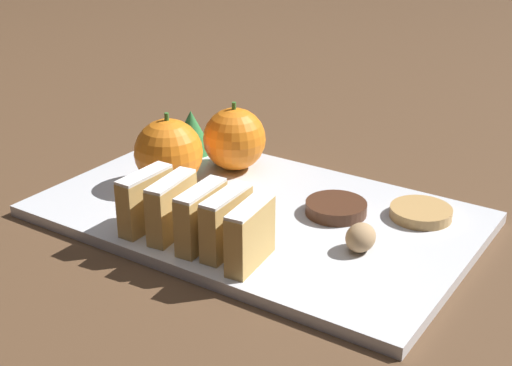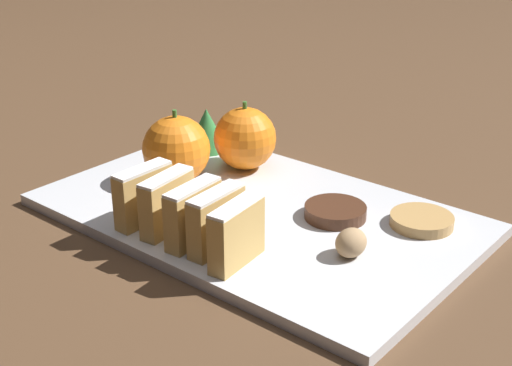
{
  "view_description": "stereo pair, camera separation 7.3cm",
  "coord_description": "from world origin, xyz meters",
  "px_view_note": "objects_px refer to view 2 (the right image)",
  "views": [
    {
      "loc": [
        -0.56,
        -0.37,
        0.34
      ],
      "look_at": [
        0.0,
        0.0,
        0.04
      ],
      "focal_mm": 50.0,
      "sensor_mm": 36.0,
      "label": 1
    },
    {
      "loc": [
        -0.52,
        -0.43,
        0.34
      ],
      "look_at": [
        0.0,
        0.0,
        0.04
      ],
      "focal_mm": 50.0,
      "sensor_mm": 36.0,
      "label": 2
    }
  ],
  "objects_px": {
    "chocolate_cookie": "(335,212)",
    "orange_far": "(245,138)",
    "walnut": "(351,243)",
    "orange_near": "(179,148)"
  },
  "relations": [
    {
      "from": "orange_far",
      "to": "walnut",
      "type": "bearing_deg",
      "value": -115.03
    },
    {
      "from": "orange_far",
      "to": "orange_near",
      "type": "bearing_deg",
      "value": 155.96
    },
    {
      "from": "walnut",
      "to": "orange_near",
      "type": "bearing_deg",
      "value": 84.44
    },
    {
      "from": "orange_near",
      "to": "orange_far",
      "type": "bearing_deg",
      "value": -24.04
    },
    {
      "from": "walnut",
      "to": "chocolate_cookie",
      "type": "xyz_separation_m",
      "value": [
        0.06,
        0.06,
        -0.01
      ]
    },
    {
      "from": "orange_near",
      "to": "walnut",
      "type": "distance_m",
      "value": 0.25
    },
    {
      "from": "orange_near",
      "to": "walnut",
      "type": "relative_size",
      "value": 2.56
    },
    {
      "from": "chocolate_cookie",
      "to": "walnut",
      "type": "bearing_deg",
      "value": -135.87
    },
    {
      "from": "chocolate_cookie",
      "to": "orange_far",
      "type": "bearing_deg",
      "value": 74.88
    },
    {
      "from": "orange_far",
      "to": "chocolate_cookie",
      "type": "bearing_deg",
      "value": -105.12
    }
  ]
}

